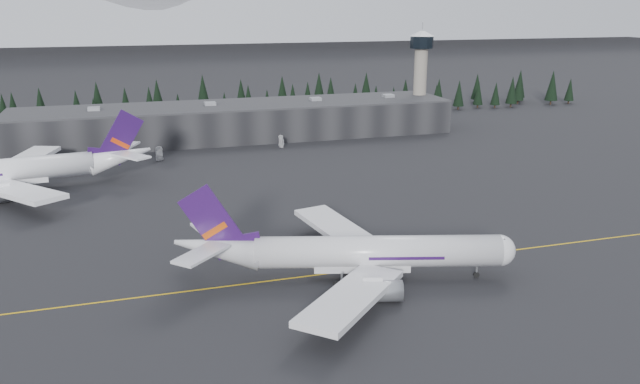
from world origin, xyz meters
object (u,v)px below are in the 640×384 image
object	(u,v)px
terminal	(238,121)
gse_vehicle_b	(282,146)
jet_parked	(19,170)
gse_vehicle_a	(159,159)
jet_main	(348,253)
control_tower	(421,68)

from	to	relation	value
terminal	gse_vehicle_b	distance (m)	25.01
jet_parked	gse_vehicle_b	distance (m)	84.51
gse_vehicle_a	jet_parked	bearing A→B (deg)	-161.23
jet_main	gse_vehicle_a	size ratio (longest dim) A/B	12.74
control_tower	gse_vehicle_a	xyz separation A→B (m)	(-105.33, -31.73, -22.75)
gse_vehicle_b	control_tower	bearing A→B (deg)	84.32
jet_main	jet_parked	size ratio (longest dim) A/B	0.88
gse_vehicle_a	gse_vehicle_b	distance (m)	42.35
terminal	gse_vehicle_a	distance (m)	42.16
gse_vehicle_a	gse_vehicle_b	xyz separation A→B (m)	(41.74, 7.16, 0.12)
jet_parked	gse_vehicle_a	world-z (taller)	jet_parked
control_tower	jet_main	distance (m)	155.08
terminal	gse_vehicle_b	world-z (taller)	terminal
jet_main	terminal	bearing A→B (deg)	104.42
jet_main	jet_parked	bearing A→B (deg)	145.18
gse_vehicle_b	terminal	bearing A→B (deg)	-178.93
control_tower	jet_parked	bearing A→B (deg)	-158.89
control_tower	gse_vehicle_b	distance (m)	71.83
terminal	jet_main	world-z (taller)	jet_main
terminal	jet_main	bearing A→B (deg)	-91.07
jet_parked	gse_vehicle_b	xyz separation A→B (m)	(78.71, 30.38, -4.90)
jet_main	jet_parked	world-z (taller)	jet_parked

